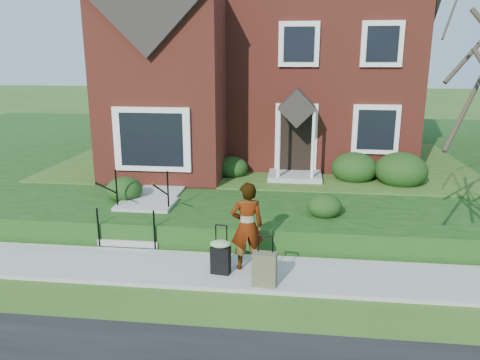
% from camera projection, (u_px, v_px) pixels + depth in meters
% --- Properties ---
extents(ground, '(120.00, 120.00, 0.00)m').
position_uv_depth(ground, '(232.00, 273.00, 9.45)').
color(ground, '#2D5119').
rests_on(ground, ground).
extents(sidewalk, '(60.00, 1.60, 0.08)m').
position_uv_depth(sidewalk, '(232.00, 271.00, 9.44)').
color(sidewalk, '#9E9B93').
rests_on(sidewalk, ground).
extents(terrace, '(44.00, 20.00, 0.60)m').
position_uv_depth(terrace, '(364.00, 155.00, 19.36)').
color(terrace, '#163C10').
rests_on(terrace, ground).
extents(walkway, '(1.20, 6.00, 0.06)m').
position_uv_depth(walkway, '(174.00, 178.00, 14.38)').
color(walkway, '#9E9B93').
rests_on(walkway, terrace).
extents(main_house, '(10.40, 10.20, 9.40)m').
position_uv_depth(main_house, '(261.00, 28.00, 17.35)').
color(main_house, maroon).
rests_on(main_house, terrace).
extents(front_steps, '(1.40, 2.02, 1.50)m').
position_uv_depth(front_steps, '(141.00, 216.00, 11.39)').
color(front_steps, '#9E9B93').
rests_on(front_steps, ground).
extents(foundation_shrubs, '(9.76, 4.50, 1.06)m').
position_uv_depth(foundation_shrubs, '(289.00, 168.00, 13.84)').
color(foundation_shrubs, black).
rests_on(foundation_shrubs, terrace).
extents(woman, '(0.74, 0.58, 1.80)m').
position_uv_depth(woman, '(247.00, 226.00, 9.28)').
color(woman, '#999999').
rests_on(woman, sidewalk).
extents(suitcase_black, '(0.46, 0.39, 1.00)m').
position_uv_depth(suitcase_black, '(221.00, 255.00, 9.19)').
color(suitcase_black, black).
rests_on(suitcase_black, sidewalk).
extents(suitcase_olive, '(0.47, 0.29, 0.98)m').
position_uv_depth(suitcase_olive, '(265.00, 269.00, 8.71)').
color(suitcase_olive, brown).
rests_on(suitcase_olive, sidewalk).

